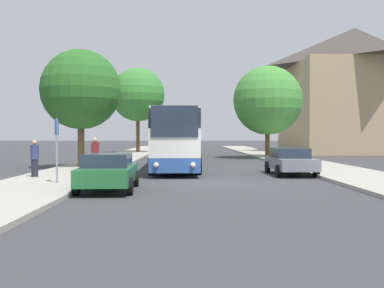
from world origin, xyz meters
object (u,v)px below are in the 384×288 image
object	(u,v)px
tree_right_near	(268,100)
tree_left_near	(81,90)
bus_middle	(180,138)
bus_stop_sign	(57,143)
parked_car_right_near	(290,161)
parked_car_left_curb	(108,171)
tree_left_far	(138,95)
bus_front	(175,139)
pedestrian_walking_back	(35,158)
pedestrian_waiting_far	(95,156)

from	to	relation	value
tree_right_near	tree_left_near	bearing A→B (deg)	-138.73
bus_middle	bus_stop_sign	world-z (taller)	bus_middle
tree_left_near	parked_car_right_near	bearing A→B (deg)	-20.69
parked_car_left_curb	tree_left_far	size ratio (longest dim) A/B	0.45
bus_front	tree_right_near	xyz separation A→B (m)	(7.76, 12.79, 3.26)
pedestrian_walking_back	tree_left_near	distance (m)	7.97
parked_car_left_curb	pedestrian_walking_back	xyz separation A→B (m)	(-4.01, 3.96, 0.26)
bus_front	parked_car_left_curb	size ratio (longest dim) A/B	2.75
bus_front	tree_left_near	xyz separation A→B (m)	(-5.75, 0.93, 2.97)
bus_front	parked_car_right_near	bearing A→B (deg)	-31.42
bus_stop_sign	pedestrian_walking_back	world-z (taller)	bus_stop_sign
tree_left_near	tree_right_near	bearing A→B (deg)	41.27
parked_car_left_curb	parked_car_right_near	size ratio (longest dim) A/B	1.00
parked_car_left_curb	bus_stop_sign	bearing A→B (deg)	146.98
bus_stop_sign	pedestrian_walking_back	bearing A→B (deg)	123.94
parked_car_left_curb	tree_left_far	distance (m)	34.72
bus_stop_sign	pedestrian_walking_back	distance (m)	3.22
pedestrian_waiting_far	tree_left_near	bearing A→B (deg)	-158.28
bus_stop_sign	pedestrian_waiting_far	distance (m)	4.11
bus_front	pedestrian_walking_back	world-z (taller)	bus_front
parked_car_right_near	bus_stop_sign	xyz separation A→B (m)	(-10.44, -5.15, 1.00)
bus_middle	pedestrian_waiting_far	size ratio (longest dim) A/B	6.07
tree_right_near	bus_front	bearing A→B (deg)	-121.25
parked_car_left_curb	tree_left_far	xyz separation A→B (m)	(-2.60, 34.12, 5.87)
parked_car_right_near	pedestrian_waiting_far	size ratio (longest dim) A/B	2.42
bus_middle	tree_left_far	bearing A→B (deg)	115.43
parked_car_left_curb	pedestrian_waiting_far	distance (m)	5.58
bus_front	bus_stop_sign	xyz separation A→B (m)	(-4.46, -8.65, -0.10)
bus_stop_sign	tree_left_far	size ratio (longest dim) A/B	0.27
bus_stop_sign	bus_middle	bearing A→B (deg)	78.99
pedestrian_walking_back	tree_right_near	world-z (taller)	tree_right_near
pedestrian_waiting_far	pedestrian_walking_back	distance (m)	2.81
tree_right_near	pedestrian_waiting_far	bearing A→B (deg)	-123.45
tree_left_far	bus_middle	bearing A→B (deg)	-63.21
bus_middle	bus_stop_sign	distance (m)	23.60
bus_middle	tree_right_near	bearing A→B (deg)	-13.98
tree_left_near	tree_left_far	xyz separation A→B (m)	(0.95, 23.19, 1.80)
bus_stop_sign	tree_right_near	bearing A→B (deg)	60.31
tree_left_far	tree_right_near	bearing A→B (deg)	-42.05
bus_front	tree_right_near	distance (m)	15.31
bus_middle	tree_right_near	distance (m)	8.58
bus_middle	pedestrian_walking_back	xyz separation A→B (m)	(-6.26, -20.57, -0.77)
bus_middle	pedestrian_walking_back	distance (m)	21.51
pedestrian_walking_back	parked_car_left_curb	bearing A→B (deg)	70.36
bus_front	bus_stop_sign	distance (m)	9.73
bus_front	tree_right_near	world-z (taller)	tree_right_near
parked_car_left_curb	pedestrian_walking_back	bearing A→B (deg)	133.37
bus_stop_sign	tree_right_near	distance (m)	24.90
bus_front	bus_middle	xyz separation A→B (m)	(0.05, 14.52, -0.07)
bus_stop_sign	parked_car_left_curb	bearing A→B (deg)	-31.02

